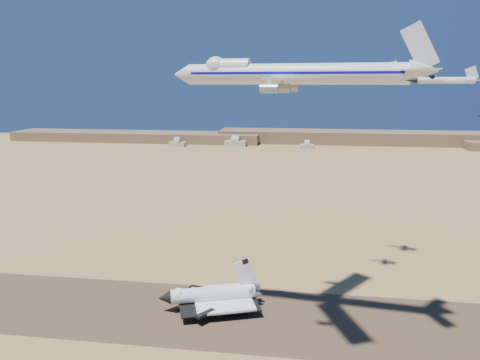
# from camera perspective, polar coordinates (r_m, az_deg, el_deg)

# --- Properties ---
(ground) EXTENTS (1200.00, 1200.00, 0.00)m
(ground) POSITION_cam_1_polar(r_m,az_deg,el_deg) (189.96, -5.59, -15.89)
(ground) COLOR #A58149
(ground) RESTS_ON ground
(runway) EXTENTS (600.00, 50.00, 0.06)m
(runway) POSITION_cam_1_polar(r_m,az_deg,el_deg) (189.94, -5.59, -15.88)
(runway) COLOR brown
(runway) RESTS_ON ground
(ridgeline) EXTENTS (960.00, 90.00, 18.00)m
(ridgeline) POSITION_cam_1_polar(r_m,az_deg,el_deg) (695.33, 10.30, 4.97)
(ridgeline) COLOR #806547
(ridgeline) RESTS_ON ground
(hangars) EXTENTS (200.50, 29.50, 30.00)m
(hangars) POSITION_cam_1_polar(r_m,az_deg,el_deg) (655.41, -0.99, 4.50)
(hangars) COLOR #B2AE9E
(hangars) RESTS_ON ground
(shuttle) EXTENTS (41.06, 33.28, 19.98)m
(shuttle) POSITION_cam_1_polar(r_m,az_deg,el_deg) (191.02, -3.42, -13.88)
(shuttle) COLOR white
(shuttle) RESTS_ON runway
(carrier_747) EXTENTS (84.48, 64.95, 20.99)m
(carrier_747) POSITION_cam_1_polar(r_m,az_deg,el_deg) (154.65, 5.60, 12.76)
(carrier_747) COLOR silver
(crew_a) EXTENTS (0.63, 0.78, 1.86)m
(crew_a) POSITION_cam_1_polar(r_m,az_deg,el_deg) (185.64, -2.69, -16.20)
(crew_a) COLOR orange
(crew_a) RESTS_ON runway
(crew_b) EXTENTS (0.92, 0.89, 1.68)m
(crew_b) POSITION_cam_1_polar(r_m,az_deg,el_deg) (186.78, -2.63, -16.04)
(crew_b) COLOR orange
(crew_b) RESTS_ON runway
(crew_c) EXTENTS (0.87, 1.03, 1.56)m
(crew_c) POSITION_cam_1_polar(r_m,az_deg,el_deg) (185.33, -2.30, -16.30)
(crew_c) COLOR orange
(crew_c) RESTS_ON runway
(chase_jet_a) EXTENTS (15.28, 8.04, 3.81)m
(chase_jet_a) POSITION_cam_1_polar(r_m,az_deg,el_deg) (113.91, 23.64, 11.10)
(chase_jet_a) COLOR silver
(chase_jet_d) EXTENTS (14.37, 8.26, 3.64)m
(chase_jet_d) POSITION_cam_1_polar(r_m,az_deg,el_deg) (202.26, 13.89, 12.19)
(chase_jet_d) COLOR silver
(chase_jet_e) EXTENTS (16.34, 9.50, 4.16)m
(chase_jet_e) POSITION_cam_1_polar(r_m,az_deg,el_deg) (224.89, 16.73, 12.94)
(chase_jet_e) COLOR silver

